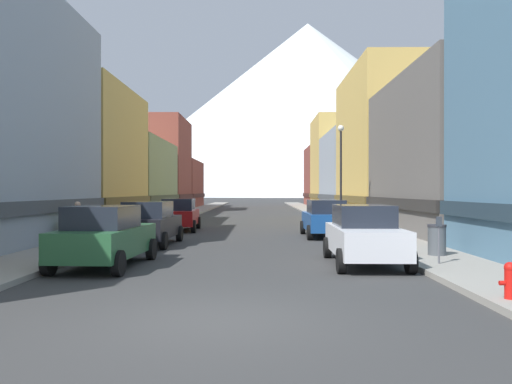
% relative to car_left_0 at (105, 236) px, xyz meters
% --- Properties ---
extents(ground_plane, '(400.00, 400.00, 0.00)m').
position_rel_car_left_0_xyz_m(ground_plane, '(3.80, -6.13, -0.90)').
color(ground_plane, '#363636').
extents(sidewalk_left, '(2.50, 100.00, 0.15)m').
position_rel_car_left_0_xyz_m(sidewalk_left, '(-2.45, 28.87, -0.82)').
color(sidewalk_left, gray).
rests_on(sidewalk_left, ground).
extents(sidewalk_right, '(2.50, 100.00, 0.15)m').
position_rel_car_left_0_xyz_m(sidewalk_right, '(10.05, 28.87, -0.82)').
color(sidewalk_right, gray).
rests_on(sidewalk_right, ground).
extents(storefront_left_2, '(8.76, 10.87, 8.64)m').
position_rel_car_left_0_xyz_m(storefront_left_2, '(-7.93, 17.48, 3.27)').
color(storefront_left_2, '#D8B259').
rests_on(storefront_left_2, ground).
extents(storefront_left_3, '(9.33, 13.15, 6.58)m').
position_rel_car_left_0_xyz_m(storefront_left_3, '(-8.21, 29.81, 2.27)').
color(storefront_left_3, '#8C9966').
rests_on(storefront_left_3, ground).
extents(storefront_left_4, '(9.49, 10.07, 10.09)m').
position_rel_car_left_0_xyz_m(storefront_left_4, '(-8.29, 41.91, 3.98)').
color(storefront_left_4, brown).
rests_on(storefront_left_4, ground).
extents(storefront_left_5, '(7.09, 12.64, 6.18)m').
position_rel_car_left_0_xyz_m(storefront_left_5, '(-7.09, 53.77, 2.07)').
color(storefront_left_5, brown).
rests_on(storefront_left_5, ground).
extents(storefront_right_1, '(9.35, 12.97, 7.95)m').
position_rel_car_left_0_xyz_m(storefront_right_1, '(15.83, 11.28, 2.93)').
color(storefront_right_1, '#66605B').
rests_on(storefront_right_1, ground).
extents(storefront_right_2, '(8.08, 13.66, 11.36)m').
position_rel_car_left_0_xyz_m(storefront_right_2, '(15.20, 25.04, 4.60)').
color(storefront_right_2, '#D8B259').
rests_on(storefront_right_2, ground).
extents(storefront_right_3, '(8.78, 13.28, 8.18)m').
position_rel_car_left_0_xyz_m(storefront_right_3, '(15.54, 38.84, 3.04)').
color(storefront_right_3, '#99A5B2').
rests_on(storefront_right_3, ground).
extents(storefront_right_4, '(6.72, 10.65, 11.41)m').
position_rel_car_left_0_xyz_m(storefront_right_4, '(14.51, 51.05, 4.63)').
color(storefront_right_4, '#D8B259').
rests_on(storefront_right_4, ground).
extents(storefront_right_5, '(9.32, 10.22, 8.57)m').
position_rel_car_left_0_xyz_m(storefront_right_5, '(15.81, 61.79, 3.23)').
color(storefront_right_5, brown).
rests_on(storefront_right_5, ground).
extents(car_left_0, '(2.25, 4.48, 1.78)m').
position_rel_car_left_0_xyz_m(car_left_0, '(0.00, 0.00, 0.00)').
color(car_left_0, '#265933').
rests_on(car_left_0, ground).
extents(car_left_1, '(2.16, 4.44, 1.78)m').
position_rel_car_left_0_xyz_m(car_left_1, '(0.00, 6.03, 0.00)').
color(car_left_1, black).
rests_on(car_left_1, ground).
extents(car_left_2, '(2.21, 4.47, 1.78)m').
position_rel_car_left_0_xyz_m(car_left_2, '(0.01, 13.79, 0.00)').
color(car_left_2, '#9E1111').
rests_on(car_left_2, ground).
extents(car_right_0, '(2.12, 4.43, 1.78)m').
position_rel_car_left_0_xyz_m(car_right_0, '(7.60, 0.58, 0.00)').
color(car_right_0, silver).
rests_on(car_right_0, ground).
extents(car_right_1, '(2.12, 4.43, 1.78)m').
position_rel_car_left_0_xyz_m(car_right_1, '(7.60, 9.89, 0.00)').
color(car_right_1, '#19478C').
rests_on(car_right_1, ground).
extents(fire_hydrant_near, '(0.40, 0.22, 0.70)m').
position_rel_car_left_0_xyz_m(fire_hydrant_near, '(9.25, -5.05, -0.37)').
color(fire_hydrant_near, red).
rests_on(fire_hydrant_near, sidewalk_right).
extents(parking_meter_near, '(0.14, 0.10, 1.33)m').
position_rel_car_left_0_xyz_m(parking_meter_near, '(9.55, -0.23, 0.11)').
color(parking_meter_near, '#595960').
rests_on(parking_meter_near, sidewalk_right).
extents(trash_bin_right, '(0.59, 0.59, 0.98)m').
position_rel_car_left_0_xyz_m(trash_bin_right, '(10.15, 1.71, -0.26)').
color(trash_bin_right, '#4C5156').
rests_on(trash_bin_right, sidewalk_right).
extents(potted_plant_0, '(0.75, 0.75, 1.09)m').
position_rel_car_left_0_xyz_m(potted_plant_0, '(-3.20, 5.75, -0.14)').
color(potted_plant_0, brown).
rests_on(potted_plant_0, sidewalk_left).
extents(potted_plant_1, '(0.60, 0.60, 0.95)m').
position_rel_car_left_0_xyz_m(potted_plant_1, '(-3.20, 9.43, -0.26)').
color(potted_plant_1, '#4C4C51').
rests_on(potted_plant_1, sidewalk_left).
extents(potted_plant_2, '(0.44, 0.44, 0.82)m').
position_rel_car_left_0_xyz_m(potted_plant_2, '(-3.20, 12.11, -0.34)').
color(potted_plant_2, brown).
rests_on(potted_plant_2, sidewalk_left).
extents(pedestrian_0, '(0.36, 0.36, 1.66)m').
position_rel_car_left_0_xyz_m(pedestrian_0, '(-2.45, 4.70, 0.01)').
color(pedestrian_0, navy).
rests_on(pedestrian_0, sidewalk_left).
extents(streetlamp_right, '(0.36, 0.36, 5.86)m').
position_rel_car_left_0_xyz_m(streetlamp_right, '(9.15, 15.12, 3.09)').
color(streetlamp_right, black).
rests_on(streetlamp_right, sidewalk_right).
extents(mountain_backdrop, '(216.49, 216.49, 88.64)m').
position_rel_car_left_0_xyz_m(mountain_backdrop, '(28.92, 253.87, 43.42)').
color(mountain_backdrop, silver).
rests_on(mountain_backdrop, ground).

